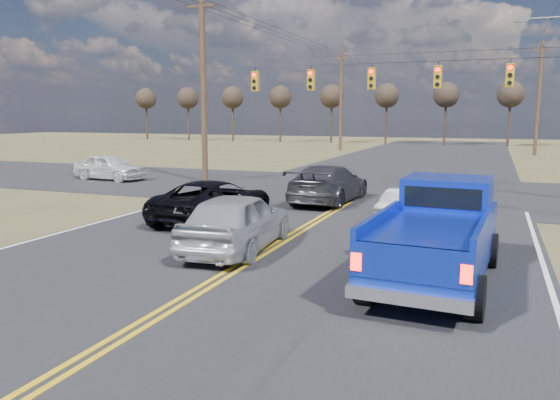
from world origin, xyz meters
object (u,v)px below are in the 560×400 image
(cross_car_west, at_px, (109,167))
(white_car_queue, at_px, (412,207))
(silver_suv, at_px, (237,221))
(dgrey_car_queue, at_px, (329,184))
(black_suv, at_px, (214,201))
(pickup_truck, at_px, (438,234))

(cross_car_west, bearing_deg, white_car_queue, -104.66)
(silver_suv, height_order, dgrey_car_queue, silver_suv)
(cross_car_west, bearing_deg, black_suv, -120.85)
(silver_suv, xyz_separation_m, black_suv, (-2.49, 3.32, -0.09))
(pickup_truck, height_order, dgrey_car_queue, pickup_truck)
(pickup_truck, xyz_separation_m, cross_car_west, (-18.87, 12.70, -0.32))
(pickup_truck, distance_m, dgrey_car_queue, 11.02)
(pickup_truck, distance_m, cross_car_west, 22.75)
(silver_suv, relative_size, black_suv, 0.92)
(pickup_truck, height_order, cross_car_west, pickup_truck)
(black_suv, xyz_separation_m, cross_car_west, (-11.10, 8.46, 0.02))
(white_car_queue, height_order, dgrey_car_queue, dgrey_car_queue)
(black_suv, bearing_deg, cross_car_west, -33.71)
(black_suv, relative_size, dgrey_car_queue, 0.96)
(dgrey_car_queue, xyz_separation_m, cross_car_west, (-13.58, 3.03, -0.05))
(black_suv, bearing_deg, white_car_queue, -161.71)
(pickup_truck, relative_size, black_suv, 1.14)
(white_car_queue, bearing_deg, cross_car_west, -13.67)
(white_car_queue, bearing_deg, silver_suv, 59.19)
(dgrey_car_queue, bearing_deg, pickup_truck, 121.28)
(silver_suv, bearing_deg, white_car_queue, -132.63)
(pickup_truck, xyz_separation_m, dgrey_car_queue, (-5.29, 9.67, -0.27))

